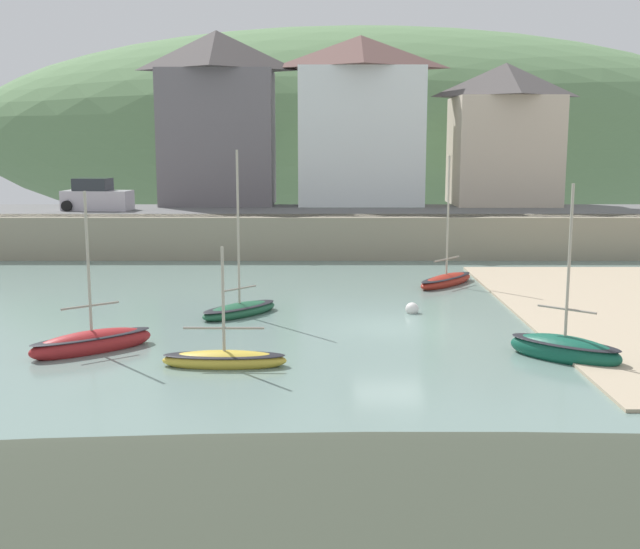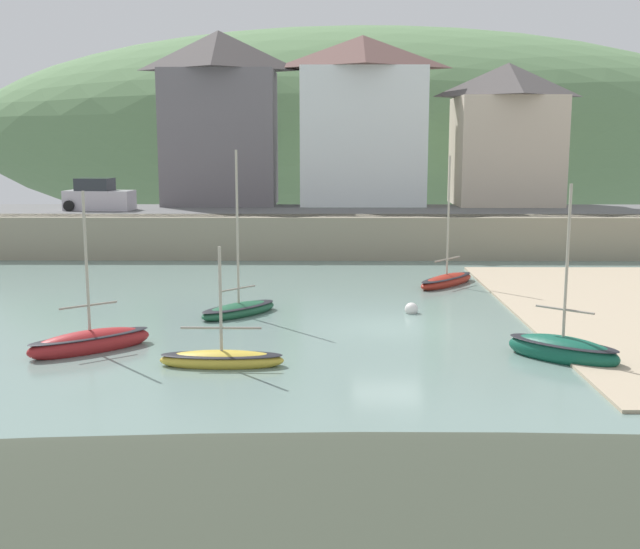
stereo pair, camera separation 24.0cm
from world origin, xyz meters
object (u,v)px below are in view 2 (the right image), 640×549
at_px(sailboat_nearest_shore, 222,359).
at_px(fishing_boat_green, 447,280).
at_px(dinghy_open_wooden, 90,342).
at_px(waterfront_building_right, 506,133).
at_px(rowboat_small_beached, 562,350).
at_px(waterfront_building_left, 220,117).
at_px(parked_car_near_slipway, 99,197).
at_px(mooring_buoy, 411,309).
at_px(waterfront_building_centre, 362,120).
at_px(motorboat_with_cabin, 239,309).

height_order(sailboat_nearest_shore, fishing_boat_green, fishing_boat_green).
bearing_deg(dinghy_open_wooden, fishing_boat_green, 3.61).
height_order(waterfront_building_right, rowboat_small_beached, waterfront_building_right).
distance_m(waterfront_building_left, waterfront_building_right, 18.92).
relative_size(parked_car_near_slipway, mooring_buoy, 8.25).
bearing_deg(waterfront_building_centre, waterfront_building_right, -0.00).
relative_size(waterfront_building_centre, dinghy_open_wooden, 2.08).
bearing_deg(sailboat_nearest_shore, waterfront_building_left, 98.13).
xyz_separation_m(rowboat_small_beached, dinghy_open_wooden, (-14.65, 0.91, -0.02)).
height_order(waterfront_building_right, parked_car_near_slipway, waterfront_building_right).
bearing_deg(rowboat_small_beached, waterfront_building_right, 120.71).
bearing_deg(waterfront_building_left, mooring_buoy, -65.75).
bearing_deg(mooring_buoy, motorboat_with_cabin, -176.75).
xyz_separation_m(waterfront_building_right, motorboat_with_cabin, (-15.23, -23.23, -6.84)).
distance_m(sailboat_nearest_shore, rowboat_small_beached, 10.30).
height_order(waterfront_building_left, dinghy_open_wooden, waterfront_building_left).
relative_size(waterfront_building_right, parked_car_near_slipway, 2.16).
bearing_deg(waterfront_building_right, waterfront_building_centre, 180.00).
bearing_deg(fishing_boat_green, motorboat_with_cabin, 165.65).
bearing_deg(motorboat_with_cabin, waterfront_building_right, 10.07).
bearing_deg(rowboat_small_beached, mooring_buoy, 160.52).
bearing_deg(dinghy_open_wooden, waterfront_building_right, 17.76).
relative_size(waterfront_building_centre, rowboat_small_beached, 1.97).
distance_m(rowboat_small_beached, dinghy_open_wooden, 14.68).
distance_m(waterfront_building_right, motorboat_with_cabin, 28.61).
xyz_separation_m(waterfront_building_left, fishing_boat_green, (12.57, -16.88, -7.87)).
relative_size(waterfront_building_right, dinghy_open_wooden, 1.75).
bearing_deg(fishing_boat_green, dinghy_open_wooden, 171.82).
height_order(waterfront_building_right, fishing_boat_green, waterfront_building_right).
distance_m(waterfront_building_right, fishing_boat_green, 19.28).
xyz_separation_m(waterfront_building_right, rowboat_small_beached, (-4.71, -29.39, -6.77)).
relative_size(waterfront_building_left, motorboat_with_cabin, 1.76).
bearing_deg(waterfront_building_centre, sailboat_nearest_shore, -100.31).
distance_m(motorboat_with_cabin, rowboat_small_beached, 12.19).
xyz_separation_m(waterfront_building_right, dinghy_open_wooden, (-19.37, -28.48, -6.79)).
bearing_deg(waterfront_building_right, waterfront_building_left, 180.00).
height_order(waterfront_building_centre, mooring_buoy, waterfront_building_centre).
bearing_deg(waterfront_building_centre, waterfront_building_left, 180.00).
distance_m(waterfront_building_right, rowboat_small_beached, 30.53).
relative_size(sailboat_nearest_shore, parked_car_near_slipway, 0.87).
distance_m(waterfront_building_right, dinghy_open_wooden, 35.10).
bearing_deg(waterfront_building_left, rowboat_small_beached, -64.25).
height_order(waterfront_building_centre, parked_car_near_slipway, waterfront_building_centre).
xyz_separation_m(waterfront_building_left, dinghy_open_wooden, (-0.48, -28.48, -7.83)).
distance_m(sailboat_nearest_shore, fishing_boat_green, 15.82).
height_order(sailboat_nearest_shore, parked_car_near_slipway, parked_car_near_slipway).
xyz_separation_m(waterfront_building_left, rowboat_small_beached, (14.18, -29.39, -7.81)).
bearing_deg(parked_car_near_slipway, waterfront_building_centre, 21.33).
bearing_deg(rowboat_small_beached, motorboat_with_cabin, -170.53).
bearing_deg(dinghy_open_wooden, waterfront_building_left, 51.01).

